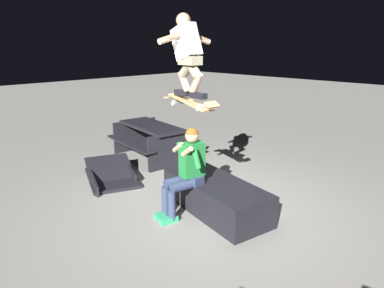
% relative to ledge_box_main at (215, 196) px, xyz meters
% --- Properties ---
extents(ground_plane, '(40.00, 40.00, 0.00)m').
position_rel_ledge_box_main_xyz_m(ground_plane, '(0.13, -0.04, -0.24)').
color(ground_plane, gray).
extents(ledge_box_main, '(1.93, 1.10, 0.47)m').
position_rel_ledge_box_main_xyz_m(ledge_box_main, '(0.00, 0.00, 0.00)').
color(ledge_box_main, black).
rests_on(ledge_box_main, ground).
extents(person_sitting_on_ledge, '(0.60, 0.78, 1.31)m').
position_rel_ledge_box_main_xyz_m(person_sitting_on_ledge, '(0.23, 0.40, 0.49)').
color(person_sitting_on_ledge, '#2D3856').
rests_on(person_sitting_on_ledge, ground).
extents(skateboard, '(1.03, 0.29, 0.16)m').
position_rel_ledge_box_main_xyz_m(skateboard, '(0.30, 0.24, 1.42)').
color(skateboard, '#AD8451').
extents(skater_airborne, '(0.63, 0.89, 1.12)m').
position_rel_ledge_box_main_xyz_m(skater_airborne, '(0.36, 0.23, 2.11)').
color(skater_airborne, black).
extents(kicker_ramp, '(1.50, 1.25, 0.39)m').
position_rel_ledge_box_main_xyz_m(kicker_ramp, '(2.19, 0.45, -0.17)').
color(kicker_ramp, black).
rests_on(kicker_ramp, ground).
extents(picnic_table_back, '(1.86, 1.54, 0.75)m').
position_rel_ledge_box_main_xyz_m(picnic_table_back, '(2.68, -0.91, 0.26)').
color(picnic_table_back, black).
rests_on(picnic_table_back, ground).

